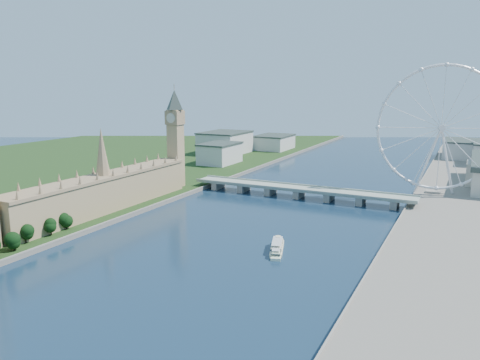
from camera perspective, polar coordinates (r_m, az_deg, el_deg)
The scene contains 9 objects.
ground at distance 219.10m, azimuth -21.46°, elevation -18.51°, with size 2000.00×2000.00×0.00m, color navy.
bank_left at distance 630.36m, azimuth -26.17°, elevation 0.45°, with size 500.00×1400.00×6.00m, color slate.
parliament_range at distance 411.40m, azimuth -16.22°, elevation -1.45°, with size 24.00×200.00×70.00m.
big_ben at distance 488.08m, azimuth -7.91°, elevation 6.55°, with size 20.02×20.02×110.00m.
westminster_bridge at distance 459.17m, azimuth 7.21°, elevation -1.30°, with size 220.00×22.00×9.50m.
london_eye at distance 481.02m, azimuth 23.34°, elevation 5.79°, with size 113.60×39.12×124.30m.
city_skyline at distance 697.82m, azimuth 17.43°, elevation 3.45°, with size 505.00×280.00×32.00m.
tour_boat_near at distance 312.94m, azimuth 4.53°, elevation -8.55°, with size 8.19×31.94×7.08m, color beige, non-canonical shape.
tour_boat_far at distance 305.24m, azimuth 4.45°, elevation -9.07°, with size 6.71×26.44×5.81m, color #E4EEC8, non-canonical shape.
Camera 1 is at (146.46, -123.66, 106.11)m, focal length 35.00 mm.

